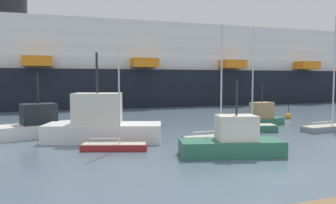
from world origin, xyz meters
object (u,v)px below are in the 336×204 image
fishing_boat_3 (233,141)px  sailboat_2 (114,145)px  fishing_boat_1 (261,117)px  cruise_ship (132,69)px  channel_buoy_0 (288,116)px  sailboat_3 (248,127)px  sailboat_1 (216,136)px  fishing_boat_0 (101,124)px  sailboat_0 (329,126)px  fishing_boat_2 (36,125)px

fishing_boat_3 → sailboat_2: bearing=163.2°
fishing_boat_1 → cruise_ship: bearing=85.1°
channel_buoy_0 → cruise_ship: 29.02m
sailboat_2 → sailboat_3: sailboat_3 is taller
cruise_ship → sailboat_1: bearing=-93.1°
fishing_boat_0 → channel_buoy_0: bearing=-144.2°
sailboat_0 → cruise_ship: bearing=100.7°
sailboat_0 → channel_buoy_0: bearing=68.6°
sailboat_0 → fishing_boat_2: sailboat_0 is taller
sailboat_2 → sailboat_3: (11.87, 3.38, 0.09)m
sailboat_2 → fishing_boat_1: (15.10, 6.09, 0.48)m
fishing_boat_0 → sailboat_1: bearing=178.5°
sailboat_3 → fishing_boat_3: bearing=-112.8°
sailboat_2 → sailboat_3: 12.34m
sailboat_3 → fishing_boat_3: size_ratio=1.42×
sailboat_0 → fishing_boat_0: size_ratio=1.12×
fishing_boat_0 → channel_buoy_0: (21.59, 6.46, -0.89)m
fishing_boat_1 → channel_buoy_0: size_ratio=3.22×
fishing_boat_2 → fishing_boat_3: (10.88, -10.51, -0.07)m
sailboat_2 → fishing_boat_0: 3.34m
sailboat_3 → sailboat_2: bearing=-148.2°
sailboat_0 → channel_buoy_0: 8.74m
sailboat_2 → fishing_boat_0: (-0.30, 3.20, 0.90)m
sailboat_3 → fishing_boat_3: (-5.72, -7.15, 0.41)m
sailboat_2 → fishing_boat_1: 16.29m
fishing_boat_2 → sailboat_0: bearing=-27.0°
sailboat_3 → fishing_boat_1: (3.23, 2.71, 0.38)m
sailboat_2 → sailboat_1: bearing=21.8°
fishing_boat_1 → channel_buoy_0: fishing_boat_1 is taller
sailboat_1 → fishing_boat_3: 4.28m
fishing_boat_0 → sailboat_2: bearing=114.6°
cruise_ship → channel_buoy_0: bearing=-65.3°
sailboat_1 → fishing_boat_1: bearing=36.6°
sailboat_2 → fishing_boat_2: sailboat_2 is taller
fishing_boat_2 → cruise_ship: cruise_ship is taller
sailboat_2 → channel_buoy_0: sailboat_2 is taller
sailboat_2 → channel_buoy_0: bearing=43.5°
fishing_boat_2 → fishing_boat_3: 15.12m
sailboat_0 → fishing_boat_2: (-23.32, 5.38, 0.46)m
sailboat_1 → channel_buoy_0: (14.01, 9.32, -0.06)m
sailboat_0 → fishing_boat_0: bearing=171.0°
fishing_boat_3 → channel_buoy_0: 20.24m
sailboat_0 → sailboat_2: bearing=-179.3°
sailboat_1 → cruise_ship: bearing=86.0°
fishing_boat_3 → sailboat_3: bearing=66.1°
fishing_boat_3 → cruise_ship: bearing=99.3°
fishing_boat_1 → fishing_boat_2: 19.84m
fishing_boat_1 → sailboat_3: bearing=-154.8°
fishing_boat_0 → channel_buoy_0: fishing_boat_0 is taller
sailboat_0 → fishing_boat_1: 5.90m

